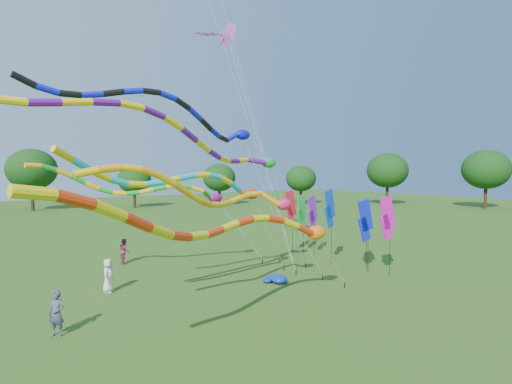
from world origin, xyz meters
TOP-DOWN VIEW (x-y plane):
  - ground at (0.00, 0.00)m, footprint 160.00×160.00m
  - tree_ring at (-0.94, 0.93)m, footprint 115.58×117.06m
  - tube_kite_red at (-4.96, -1.69)m, footprint 15.00×4.83m
  - tube_kite_orange at (-4.13, 0.84)m, footprint 13.05×2.65m
  - tube_kite_purple at (-4.72, 1.84)m, footprint 16.29×5.08m
  - tube_kite_blue at (-5.60, 1.92)m, footprint 14.09×2.75m
  - tube_kite_cyan at (-4.46, 2.40)m, footprint 13.20×4.51m
  - tube_kite_green at (-4.19, 8.00)m, footprint 13.01×1.81m
  - delta_kite_high_c at (0.96, 8.78)m, footprint 3.81×5.64m
  - banner_pole_violet at (6.83, 7.06)m, footprint 1.15×0.31m
  - banner_pole_magenta_a at (6.27, 0.54)m, footprint 1.16×0.27m
  - banner_pole_magenta_b at (6.66, 2.44)m, footprint 1.16×0.19m
  - banner_pole_red at (5.78, 8.17)m, footprint 1.16×0.20m
  - banner_pole_blue_b at (5.94, 1.80)m, footprint 1.16×0.26m
  - banner_pole_blue_a at (5.86, 4.54)m, footprint 1.16×0.26m
  - banner_pole_green at (6.71, 8.03)m, footprint 1.15×0.31m
  - blue_nylon_heap at (0.13, 3.14)m, footprint 1.54×1.31m
  - person_a at (-7.29, 6.78)m, footprint 0.91×0.96m
  - person_b at (-10.56, 2.31)m, footprint 0.71×0.71m
  - person_c at (-4.38, 12.68)m, footprint 0.67×0.83m

SIDE VIEW (x-z plane):
  - ground at x=0.00m, z-range 0.00..0.00m
  - blue_nylon_heap at x=0.13m, z-range -0.01..0.45m
  - person_c at x=-4.38m, z-range 0.00..1.61m
  - person_a at x=-7.29m, z-range 0.00..1.65m
  - person_b at x=-10.56m, z-range 0.00..1.66m
  - banner_pole_magenta_b at x=6.66m, z-range 0.82..4.97m
  - banner_pole_green at x=6.71m, z-range 0.88..5.15m
  - banner_pole_violet at x=6.83m, z-range 0.88..5.16m
  - banner_pole_blue_b at x=5.94m, z-range 0.91..5.24m
  - banner_pole_magenta_a at x=6.27m, z-range 1.02..5.59m
  - banner_pole_red at x=5.78m, z-range 1.05..5.67m
  - banner_pole_blue_a at x=5.86m, z-range 1.14..5.96m
  - tube_kite_red at x=-4.96m, z-range 0.82..7.13m
  - tube_kite_green at x=-4.19m, z-range 1.49..8.37m
  - tube_kite_orange at x=-4.13m, z-range 1.57..8.29m
  - tree_ring at x=-0.94m, z-range 0.51..9.88m
  - tube_kite_cyan at x=-4.46m, z-range 1.72..8.95m
  - tube_kite_purple at x=-4.72m, z-range 2.62..11.63m
  - tube_kite_blue at x=-5.60m, z-range 3.36..13.00m
  - delta_kite_high_c at x=0.96m, z-range 6.78..22.27m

